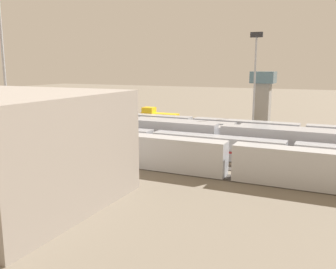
% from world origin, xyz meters
% --- Properties ---
extents(ground_plane, '(400.00, 400.00, 0.00)m').
position_xyz_m(ground_plane, '(0.00, 0.00, 0.00)').
color(ground_plane, '#756B5B').
extents(track_bed_0, '(140.00, 2.80, 0.12)m').
position_xyz_m(track_bed_0, '(0.00, -17.50, 0.06)').
color(track_bed_0, '#3D3833').
rests_on(track_bed_0, ground_plane).
extents(track_bed_1, '(140.00, 2.80, 0.12)m').
position_xyz_m(track_bed_1, '(0.00, -12.50, 0.06)').
color(track_bed_1, '#4C443D').
rests_on(track_bed_1, ground_plane).
extents(track_bed_2, '(140.00, 2.80, 0.12)m').
position_xyz_m(track_bed_2, '(0.00, -7.50, 0.06)').
color(track_bed_2, '#3D3833').
rests_on(track_bed_2, ground_plane).
extents(track_bed_3, '(140.00, 2.80, 0.12)m').
position_xyz_m(track_bed_3, '(0.00, -2.50, 0.06)').
color(track_bed_3, '#3D3833').
rests_on(track_bed_3, ground_plane).
extents(track_bed_4, '(140.00, 2.80, 0.12)m').
position_xyz_m(track_bed_4, '(0.00, 2.50, 0.06)').
color(track_bed_4, '#4C443D').
rests_on(track_bed_4, ground_plane).
extents(track_bed_5, '(140.00, 2.80, 0.12)m').
position_xyz_m(track_bed_5, '(0.00, 7.50, 0.06)').
color(track_bed_5, '#3D3833').
rests_on(track_bed_5, ground_plane).
extents(track_bed_6, '(140.00, 2.80, 0.12)m').
position_xyz_m(track_bed_6, '(0.00, 12.50, 0.06)').
color(track_bed_6, '#3D3833').
rests_on(track_bed_6, ground_plane).
extents(track_bed_7, '(140.00, 2.80, 0.12)m').
position_xyz_m(track_bed_7, '(0.00, 17.50, 0.06)').
color(track_bed_7, '#3D3833').
rests_on(track_bed_7, ground_plane).
extents(train_on_track_3, '(95.60, 3.00, 3.80)m').
position_xyz_m(train_on_track_3, '(4.44, -2.50, 2.02)').
color(train_on_track_3, '#B7BABF').
rests_on(train_on_track_3, ground_plane).
extents(train_on_track_0, '(10.00, 3.00, 5.00)m').
position_xyz_m(train_on_track_0, '(13.55, -17.50, 2.16)').
color(train_on_track_0, gold).
rests_on(train_on_track_0, ground_plane).
extents(train_on_track_2, '(90.60, 3.06, 4.40)m').
position_xyz_m(train_on_track_2, '(-7.53, -7.50, 2.06)').
color(train_on_track_2, black).
rests_on(train_on_track_2, ground_plane).
extents(train_on_track_7, '(119.80, 3.00, 5.00)m').
position_xyz_m(train_on_track_7, '(-2.88, 17.50, 2.62)').
color(train_on_track_7, '#B7BABF').
rests_on(train_on_track_7, ground_plane).
extents(train_on_track_4, '(119.80, 3.06, 5.00)m').
position_xyz_m(train_on_track_4, '(3.25, 2.50, 2.61)').
color(train_on_track_4, '#A8AAB2').
rests_on(train_on_track_4, ground_plane).
extents(train_on_track_1, '(139.00, 3.00, 4.40)m').
position_xyz_m(train_on_track_1, '(3.48, -12.50, 2.07)').
color(train_on_track_1, maroon).
rests_on(train_on_track_1, ground_plane).
extents(train_on_track_5, '(139.00, 3.06, 4.40)m').
position_xyz_m(train_on_track_5, '(4.39, 7.50, 2.06)').
color(train_on_track_5, '#1E6B9E').
rests_on(train_on_track_5, ground_plane).
extents(light_mast_0, '(2.80, 0.70, 23.31)m').
position_xyz_m(light_mast_0, '(-10.06, -20.81, 15.19)').
color(light_mast_0, '#9EA0A5').
rests_on(light_mast_0, ground_plane).
extents(light_mast_1, '(2.80, 0.70, 28.13)m').
position_xyz_m(light_mast_1, '(24.41, 20.23, 17.84)').
color(light_mast_1, '#9EA0A5').
rests_on(light_mast_1, ground_plane).
extents(signal_gantry, '(0.70, 40.00, 8.80)m').
position_xyz_m(signal_gantry, '(27.54, 0.00, 7.73)').
color(signal_gantry, '#4C4742').
rests_on(signal_gantry, ground_plane).
extents(control_tower, '(6.00, 6.00, 14.26)m').
position_xyz_m(control_tower, '(-10.04, -31.78, 8.30)').
color(control_tower, gray).
rests_on(control_tower, ground_plane).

